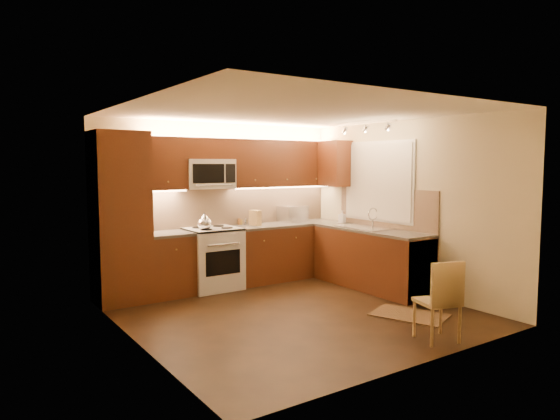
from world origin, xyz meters
TOP-DOWN VIEW (x-y plane):
  - floor at (0.00, 0.00)m, footprint 4.00×4.00m
  - ceiling at (0.00, 0.00)m, footprint 4.00×4.00m
  - wall_back at (0.00, 2.00)m, footprint 4.00×0.01m
  - wall_front at (0.00, -2.00)m, footprint 4.00×0.01m
  - wall_left at (-2.00, 0.00)m, footprint 0.01×4.00m
  - wall_right at (2.00, 0.00)m, footprint 0.01×4.00m
  - pantry at (-1.65, 1.70)m, footprint 0.70×0.60m
  - base_cab_back_left at (-0.99, 1.70)m, footprint 0.62×0.60m
  - counter_back_left at (-0.99, 1.70)m, footprint 0.62×0.60m
  - base_cab_back_right at (1.04, 1.70)m, footprint 1.92×0.60m
  - counter_back_right at (1.04, 1.70)m, footprint 1.92×0.60m
  - base_cab_right at (1.70, 0.40)m, footprint 0.60×2.00m
  - counter_right at (1.70, 0.40)m, footprint 0.60×2.00m
  - dishwasher at (1.70, -0.30)m, footprint 0.58×0.60m
  - backsplash_back at (0.35, 1.99)m, footprint 3.30×0.02m
  - backsplash_right at (1.99, 0.40)m, footprint 0.02×2.00m
  - upper_cab_back_left at (-0.99, 1.82)m, footprint 0.62×0.35m
  - upper_cab_back_right at (1.04, 1.82)m, footprint 1.92×0.35m
  - upper_cab_bridge at (-0.30, 1.82)m, footprint 0.76×0.35m
  - upper_cab_right_corner at (1.82, 1.40)m, footprint 0.35×0.50m
  - stove at (-0.30, 1.68)m, footprint 0.76×0.65m
  - microwave at (-0.30, 1.81)m, footprint 0.76×0.38m
  - window_frame at (1.99, 0.55)m, footprint 0.03×1.44m
  - window_blinds at (1.97, 0.55)m, footprint 0.02×1.36m
  - sink at (1.70, 0.55)m, footprint 0.52×0.86m
  - faucet at (1.88, 0.55)m, footprint 0.20×0.04m
  - track_light_bar at (1.55, 0.40)m, footprint 0.04×1.20m
  - kettle at (-0.49, 1.54)m, footprint 0.27×0.27m
  - toaster_oven at (1.28, 1.84)m, footprint 0.48×0.38m
  - knife_block at (0.48, 1.74)m, footprint 0.15×0.20m
  - spice_jar_a at (0.40, 1.87)m, footprint 0.05×0.05m
  - spice_jar_b at (0.30, 1.94)m, footprint 0.05×0.05m
  - spice_jar_c at (0.36, 1.84)m, footprint 0.06×0.06m
  - spice_jar_d at (0.34, 1.94)m, footprint 0.05×0.05m
  - soap_bottle at (1.86, 1.25)m, footprint 0.11×0.11m
  - rug at (1.10, -0.90)m, footprint 0.86×1.02m
  - dining_chair at (0.67, -1.65)m, footprint 0.48×0.48m

SIDE VIEW (x-z plane):
  - floor at x=0.00m, z-range -0.01..0.01m
  - rug at x=1.10m, z-range 0.00..0.01m
  - base_cab_back_left at x=-0.99m, z-range 0.00..0.86m
  - base_cab_back_right at x=1.04m, z-range 0.00..0.86m
  - base_cab_right at x=1.70m, z-range 0.00..0.86m
  - dishwasher at x=1.70m, z-range 0.01..0.85m
  - dining_chair at x=0.67m, z-range 0.00..0.87m
  - stove at x=-0.30m, z-range 0.00..0.92m
  - counter_back_left at x=-0.99m, z-range 0.86..0.90m
  - counter_back_right at x=1.04m, z-range 0.86..0.90m
  - counter_right at x=1.70m, z-range 0.86..0.90m
  - spice_jar_d at x=0.34m, z-range 0.90..0.98m
  - spice_jar_a at x=0.40m, z-range 0.90..1.00m
  - spice_jar_b at x=0.30m, z-range 0.90..1.00m
  - spice_jar_c at x=0.36m, z-range 0.90..1.01m
  - sink at x=1.70m, z-range 0.90..1.05m
  - soap_bottle at x=1.86m, z-range 0.90..1.10m
  - knife_block at x=0.48m, z-range 0.90..1.14m
  - toaster_oven at x=1.28m, z-range 0.90..1.17m
  - kettle at x=-0.49m, z-range 0.92..1.17m
  - faucet at x=1.88m, z-range 0.90..1.20m
  - pantry at x=-1.65m, z-range 0.00..2.30m
  - backsplash_back at x=0.35m, z-range 0.90..1.50m
  - backsplash_right at x=1.99m, z-range 0.90..1.50m
  - wall_back at x=0.00m, z-range 0.00..2.50m
  - wall_front at x=0.00m, z-range 0.00..2.50m
  - wall_left at x=-2.00m, z-range 0.00..2.50m
  - wall_right at x=2.00m, z-range 0.00..2.50m
  - window_frame at x=1.99m, z-range 0.98..2.22m
  - window_blinds at x=1.97m, z-range 1.02..2.18m
  - microwave at x=-0.30m, z-range 1.50..1.94m
  - upper_cab_back_left at x=-0.99m, z-range 1.50..2.25m
  - upper_cab_back_right at x=1.04m, z-range 1.50..2.25m
  - upper_cab_right_corner at x=1.82m, z-range 1.50..2.25m
  - upper_cab_bridge at x=-0.30m, z-range 1.94..2.25m
  - track_light_bar at x=1.55m, z-range 2.44..2.48m
  - ceiling at x=0.00m, z-range 2.50..2.50m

